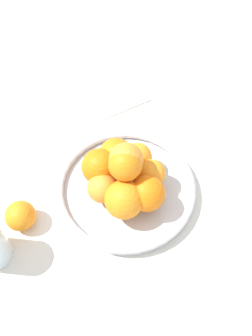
# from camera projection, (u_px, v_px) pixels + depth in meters

# --- Properties ---
(ground_plane) EXTENTS (4.00, 4.00, 0.00)m
(ground_plane) POSITION_uv_depth(u_px,v_px,m) (126.00, 191.00, 0.77)
(ground_plane) COLOR silver
(fruit_bowl) EXTENTS (0.32, 0.32, 0.03)m
(fruit_bowl) POSITION_uv_depth(u_px,v_px,m) (126.00, 188.00, 0.76)
(fruit_bowl) COLOR silver
(fruit_bowl) RESTS_ON ground_plane
(orange_pile) EXTENTS (0.20, 0.18, 0.13)m
(orange_pile) POSITION_uv_depth(u_px,v_px,m) (124.00, 174.00, 0.70)
(orange_pile) COLOR orange
(orange_pile) RESTS_ON fruit_bowl
(stray_orange) EXTENTS (0.07, 0.07, 0.07)m
(stray_orange) POSITION_uv_depth(u_px,v_px,m) (21.00, 216.00, 0.70)
(stray_orange) COLOR orange
(stray_orange) RESTS_ON ground_plane
(napkin_folded) EXTENTS (0.19, 0.19, 0.01)m
(napkin_folded) POSITION_uv_depth(u_px,v_px,m) (114.00, 92.00, 0.95)
(napkin_folded) COLOR silver
(napkin_folded) RESTS_ON ground_plane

